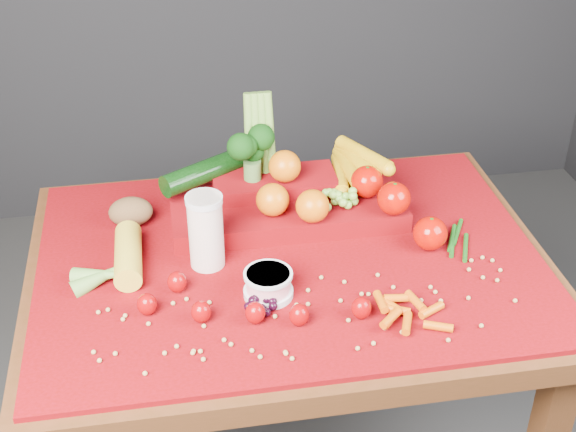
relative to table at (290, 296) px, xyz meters
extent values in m
cube|color=#371F0C|center=(0.00, 0.00, 0.07)|extent=(1.10, 0.80, 0.05)
cube|color=#371F0C|center=(-0.48, 0.33, -0.31)|extent=(0.06, 0.06, 0.70)
cube|color=#371F0C|center=(0.48, 0.33, -0.31)|extent=(0.06, 0.06, 0.70)
cube|color=maroon|center=(0.00, 0.00, 0.10)|extent=(1.05, 0.75, 0.01)
cylinder|color=beige|center=(-0.17, 0.00, 0.19)|extent=(0.07, 0.07, 0.16)
cylinder|color=silver|center=(-0.17, 0.00, 0.26)|extent=(0.08, 0.08, 0.01)
cylinder|color=silver|center=(-0.06, -0.12, 0.11)|extent=(0.10, 0.10, 0.01)
cylinder|color=pink|center=(-0.06, -0.12, 0.14)|extent=(0.09, 0.09, 0.04)
cylinder|color=silver|center=(-0.06, -0.12, 0.16)|extent=(0.10, 0.10, 0.01)
ellipsoid|color=#960802|center=(-0.24, -0.08, 0.13)|extent=(0.04, 0.04, 0.04)
cone|color=#1A4B0D|center=(-0.24, -0.08, 0.15)|extent=(0.03, 0.03, 0.01)
ellipsoid|color=#960802|center=(-0.30, -0.14, 0.13)|extent=(0.04, 0.04, 0.04)
cone|color=#1A4B0D|center=(-0.30, -0.14, 0.15)|extent=(0.03, 0.03, 0.01)
ellipsoid|color=#960802|center=(-0.20, -0.18, 0.13)|extent=(0.04, 0.04, 0.04)
cone|color=#1A4B0D|center=(-0.20, -0.18, 0.15)|extent=(0.03, 0.03, 0.01)
ellipsoid|color=#960802|center=(-0.10, -0.20, 0.13)|extent=(0.04, 0.04, 0.04)
cone|color=#1A4B0D|center=(-0.10, -0.20, 0.15)|extent=(0.03, 0.03, 0.01)
ellipsoid|color=#960802|center=(-0.02, -0.22, 0.13)|extent=(0.04, 0.04, 0.04)
cone|color=#1A4B0D|center=(-0.02, -0.22, 0.15)|extent=(0.03, 0.03, 0.01)
ellipsoid|color=#960802|center=(0.10, -0.22, 0.13)|extent=(0.04, 0.04, 0.04)
cone|color=#1A4B0D|center=(0.10, -0.22, 0.15)|extent=(0.03, 0.03, 0.01)
cylinder|color=gold|center=(-0.33, 0.02, 0.13)|extent=(0.06, 0.18, 0.06)
ellipsoid|color=brown|center=(-0.33, 0.18, 0.14)|extent=(0.10, 0.07, 0.07)
cube|color=maroon|center=(0.02, 0.15, 0.13)|extent=(0.52, 0.22, 0.04)
cube|color=maroon|center=(0.00, 0.20, 0.17)|extent=(0.28, 0.12, 0.03)
sphere|color=#AA0D00|center=(0.24, 0.06, 0.19)|extent=(0.07, 0.07, 0.07)
sphere|color=#AA0D00|center=(0.30, -0.02, 0.14)|extent=(0.07, 0.07, 0.07)
sphere|color=#AA0D00|center=(0.20, 0.14, 0.19)|extent=(0.07, 0.07, 0.07)
sphere|color=#C45002|center=(-0.02, 0.10, 0.19)|extent=(0.07, 0.07, 0.07)
sphere|color=#C45002|center=(0.06, 0.06, 0.19)|extent=(0.07, 0.07, 0.07)
sphere|color=#C45002|center=(0.02, 0.18, 0.22)|extent=(0.07, 0.07, 0.07)
cylinder|color=#C19311|center=(0.16, 0.22, 0.17)|extent=(0.06, 0.17, 0.04)
cylinder|color=#C19311|center=(0.18, 0.22, 0.18)|extent=(0.04, 0.17, 0.04)
cylinder|color=#C19311|center=(0.20, 0.22, 0.20)|extent=(0.07, 0.17, 0.04)
cylinder|color=#C19311|center=(0.21, 0.22, 0.21)|extent=(0.11, 0.17, 0.04)
cylinder|color=#3F662D|center=(-0.05, 0.20, 0.21)|extent=(0.04, 0.04, 0.04)
cylinder|color=olive|center=(-0.05, 0.24, 0.26)|extent=(0.03, 0.06, 0.22)
cylinder|color=olive|center=(-0.04, 0.24, 0.26)|extent=(0.02, 0.06, 0.22)
cylinder|color=olive|center=(-0.02, 0.24, 0.26)|extent=(0.02, 0.06, 0.22)
cylinder|color=olive|center=(0.00, 0.24, 0.26)|extent=(0.03, 0.06, 0.22)
cylinder|color=black|center=(-0.14, 0.24, 0.20)|extent=(0.24, 0.17, 0.05)
camera|label=1|loc=(-0.24, -1.36, 1.10)|focal=50.00mm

